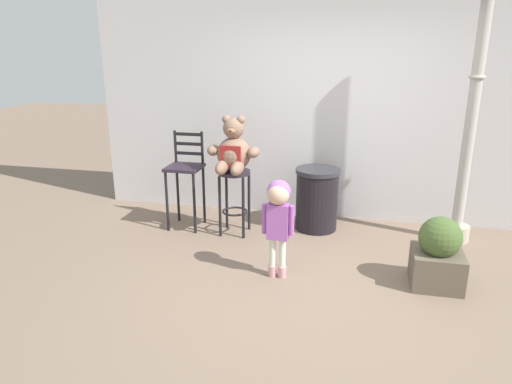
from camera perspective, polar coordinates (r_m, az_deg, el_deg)
name	(u,v)px	position (r m, az deg, el deg)	size (l,w,h in m)	color
ground_plane	(315,290)	(4.30, 7.27, -11.76)	(24.00, 24.00, 0.00)	#7B6654
building_wall	(339,73)	(5.84, 10.10, 14.18)	(6.07, 0.30, 3.56)	silver
bar_stool_with_teddy	(235,189)	(5.30, -2.65, 0.32)	(0.36, 0.36, 0.75)	#2A202D
teddy_bear	(233,151)	(5.15, -2.81, 4.98)	(0.59, 0.53, 0.62)	#866654
child_walking	(278,208)	(4.22, 2.75, -1.97)	(0.30, 0.24, 0.94)	#D49199
trash_bin	(317,199)	(5.51, 7.45, -0.84)	(0.52, 0.52, 0.73)	black
lamppost	(470,130)	(5.39, 24.70, 6.93)	(0.29, 0.29, 3.10)	#B7A999
bar_chair_empty	(186,173)	(5.53, -8.62, 2.32)	(0.40, 0.40, 1.13)	#2A202D
planter_with_shrub	(438,254)	(4.52, 21.40, -7.13)	(0.44, 0.44, 0.65)	brown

